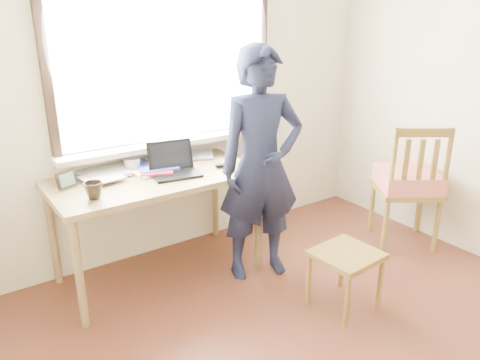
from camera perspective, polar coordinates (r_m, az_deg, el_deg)
room_shell at (r=2.34m, az=15.56°, el=12.89°), size 3.52×4.02×2.61m
desk at (r=3.41m, az=-10.15°, el=-0.79°), size 1.47×0.74×0.79m
laptop at (r=3.39m, az=-8.10°, el=1.63°), size 0.37×0.32×0.23m
mug_white at (r=3.52m, az=-12.99°, el=1.89°), size 0.16×0.16×0.09m
mug_dark at (r=3.05m, az=-17.41°, el=-1.23°), size 0.14×0.14×0.11m
mouse at (r=3.50m, az=-2.47°, el=1.79°), size 0.09×0.06×0.03m
desk_clutter at (r=3.47m, az=-12.38°, el=1.24°), size 0.79×0.50×0.05m
book_a at (r=3.43m, az=-17.93°, el=0.38°), size 0.32×0.35×0.03m
book_b at (r=3.80m, az=-6.09°, el=3.02°), size 0.28×0.31×0.02m
picture_frame at (r=3.28m, az=-20.42°, el=-0.07°), size 0.13×0.07×0.11m
work_chair at (r=3.20m, az=12.80°, el=-9.59°), size 0.43×0.41×0.41m
side_chair at (r=4.13m, az=19.80°, el=-0.21°), size 0.67×0.66×1.06m
person at (r=3.35m, az=2.55°, el=1.72°), size 0.71×0.56×1.70m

